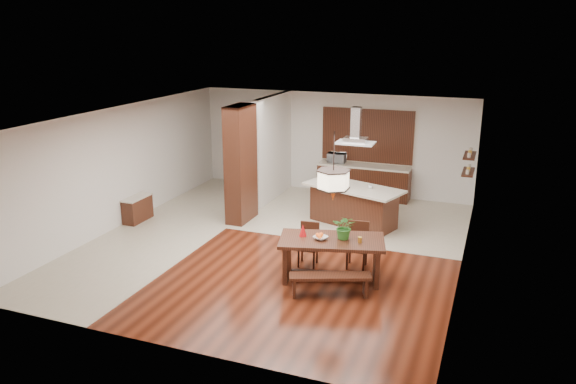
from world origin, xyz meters
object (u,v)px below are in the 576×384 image
at_px(dining_bench, 330,285).
at_px(pendant_lantern, 334,167).
at_px(foliage_plant, 345,227).
at_px(microwave, 337,158).
at_px(island_cup, 371,187).
at_px(dining_chair_right, 357,246).
at_px(hallway_console, 137,209).
at_px(range_hood, 356,126).
at_px(dining_table, 332,250).
at_px(kitchen_island, 353,205).
at_px(fruit_bowl, 320,238).
at_px(dining_chair_left, 308,245).

xyz_separation_m(dining_bench, pendant_lantern, (-0.18, 0.69, 2.04)).
xyz_separation_m(foliage_plant, microwave, (-1.72, 5.43, 0.02)).
bearing_deg(island_cup, dining_chair_right, -83.10).
distance_m(dining_bench, island_cup, 3.88).
relative_size(hallway_console, range_hood, 0.98).
relative_size(dining_table, island_cup, 19.50).
relative_size(kitchen_island, island_cup, 23.29).
xyz_separation_m(hallway_console, dining_chair_right, (5.83, -0.79, 0.15)).
bearing_deg(kitchen_island, pendant_lantern, -64.49).
height_order(dining_bench, fruit_bowl, fruit_bowl).
height_order(dining_chair_right, foliage_plant, foliage_plant).
height_order(dining_table, pendant_lantern, pendant_lantern).
bearing_deg(fruit_bowl, dining_chair_right, 56.95).
xyz_separation_m(hallway_console, fruit_bowl, (5.30, -1.60, 0.54)).
bearing_deg(kitchen_island, fruit_bowl, -68.13).
bearing_deg(foliage_plant, microwave, 107.62).
bearing_deg(microwave, fruit_bowl, -77.24).
relative_size(pendant_lantern, range_hood, 1.46).
bearing_deg(island_cup, fruit_bowl, -94.22).
height_order(dining_table, foliage_plant, foliage_plant).
relative_size(hallway_console, pendant_lantern, 0.67).
relative_size(dining_chair_left, foliage_plant, 1.84).
bearing_deg(kitchen_island, island_cup, 7.67).
relative_size(hallway_console, dining_chair_right, 0.94).
bearing_deg(foliage_plant, kitchen_island, 101.21).
xyz_separation_m(dining_table, dining_bench, (0.18, -0.69, -0.40)).
distance_m(kitchen_island, island_cup, 0.68).
distance_m(island_cup, microwave, 2.87).
height_order(dining_table, island_cup, island_cup).
relative_size(foliage_plant, fruit_bowl, 1.86).
height_order(foliage_plant, fruit_bowl, foliage_plant).
bearing_deg(dining_table, hallway_console, 164.70).
relative_size(island_cup, microwave, 0.22).
xyz_separation_m(foliage_plant, fruit_bowl, (-0.42, -0.19, -0.21)).
xyz_separation_m(dining_table, foliage_plant, (0.22, 0.09, 0.46)).
height_order(dining_table, kitchen_island, kitchen_island).
bearing_deg(microwave, pendant_lantern, -75.09).
distance_m(foliage_plant, range_hood, 3.45).
bearing_deg(dining_chair_left, pendant_lantern, -42.35).
distance_m(dining_chair_left, fruit_bowl, 0.82).
relative_size(dining_bench, fruit_bowl, 5.72).
relative_size(dining_chair_left, dining_chair_right, 0.94).
xyz_separation_m(foliage_plant, island_cup, (-0.18, 3.00, -0.04)).
height_order(pendant_lantern, island_cup, pendant_lantern).
xyz_separation_m(dining_table, dining_chair_left, (-0.63, 0.46, -0.17)).
relative_size(hallway_console, fruit_bowl, 3.42).
relative_size(fruit_bowl, island_cup, 2.31).
xyz_separation_m(dining_chair_right, kitchen_island, (-0.72, 2.47, 0.04)).
distance_m(kitchen_island, microwave, 2.66).
distance_m(pendant_lantern, range_hood, 3.22).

